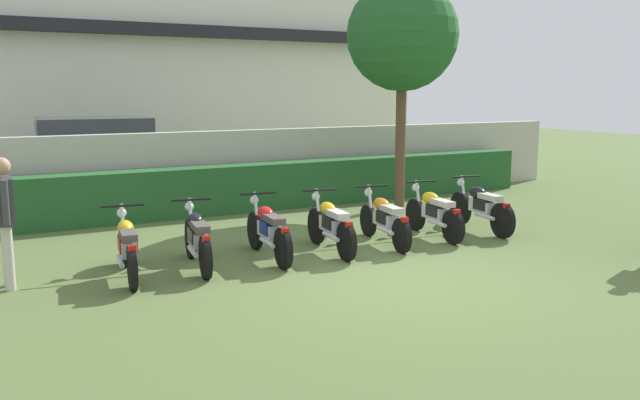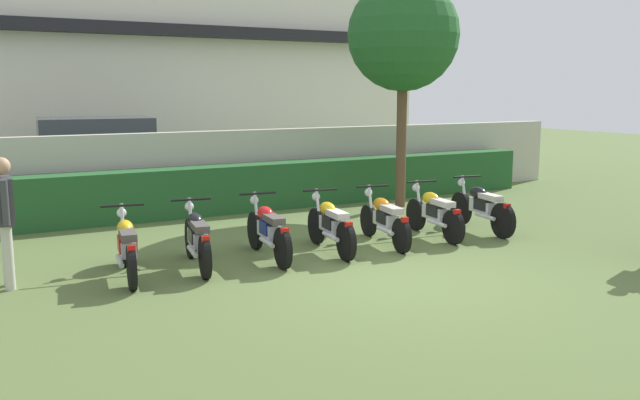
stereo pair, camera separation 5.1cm
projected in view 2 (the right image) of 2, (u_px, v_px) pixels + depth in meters
name	position (u px, v px, depth m)	size (l,w,h in m)	color
ground	(393.00, 279.00, 9.25)	(60.00, 60.00, 0.00)	#566B38
building	(117.00, 44.00, 22.86)	(20.29, 6.50, 8.26)	silver
compound_wall	(221.00, 169.00, 14.84)	(19.27, 0.30, 1.69)	#BCB7A8
hedge_row	(233.00, 188.00, 14.29)	(15.42, 0.70, 1.00)	#235628
parked_car	(103.00, 155.00, 16.93)	(4.63, 2.37, 1.89)	navy
tree_near_inspector	(403.00, 36.00, 14.40)	(2.41, 2.41, 4.95)	brown
motorcycle_in_row_0	(127.00, 246.00, 9.25)	(0.60, 1.88, 0.96)	black
motorcycle_in_row_1	(197.00, 238.00, 9.77)	(0.61, 1.85, 0.96)	black
motorcycle_in_row_2	(268.00, 230.00, 10.31)	(0.60, 1.95, 0.96)	black
motorcycle_in_row_3	(331.00, 225.00, 10.72)	(0.60, 1.86, 0.96)	black
motorcycle_in_row_4	(384.00, 219.00, 11.27)	(0.63, 1.89, 0.94)	black
motorcycle_in_row_5	(434.00, 212.00, 11.81)	(0.60, 1.85, 0.95)	black
motorcycle_in_row_6	(481.00, 207.00, 12.30)	(0.60, 1.96, 0.97)	black
inspector_person	(4.00, 211.00, 8.68)	(0.23, 0.69, 1.73)	beige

